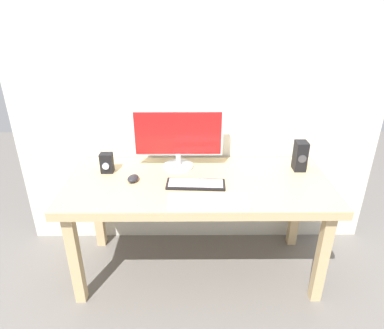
{
  "coord_description": "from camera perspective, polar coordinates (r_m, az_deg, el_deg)",
  "views": [
    {
      "loc": [
        -0.05,
        -1.97,
        1.81
      ],
      "look_at": [
        -0.04,
        0.0,
        0.86
      ],
      "focal_mm": 31.72,
      "sensor_mm": 36.0,
      "label": 1
    }
  ],
  "objects": [
    {
      "name": "ground_plane",
      "position": [
        2.68,
        0.91,
        -16.96
      ],
      "size": [
        6.0,
        6.0,
        0.0
      ],
      "primitive_type": "plane",
      "color": "slate"
    },
    {
      "name": "wall_back",
      "position": [
        2.41,
        0.95,
        18.2
      ],
      "size": [
        2.73,
        0.04,
        3.0
      ],
      "primitive_type": "cube",
      "color": "silver",
      "rests_on": "ground_plane"
    },
    {
      "name": "desk",
      "position": [
        2.28,
        1.03,
        -4.54
      ],
      "size": [
        1.74,
        0.76,
        0.74
      ],
      "color": "tan",
      "rests_on": "ground_plane"
    },
    {
      "name": "monitor",
      "position": [
        2.35,
        -2.37,
        4.63
      ],
      "size": [
        0.62,
        0.21,
        0.42
      ],
      "color": "silver",
      "rests_on": "desk"
    },
    {
      "name": "keyboard_primary",
      "position": [
        2.18,
        0.62,
        -3.32
      ],
      "size": [
        0.38,
        0.16,
        0.02
      ],
      "color": "black",
      "rests_on": "desk"
    },
    {
      "name": "keyboard_secondary",
      "position": [
        1.99,
        2.72,
        -6.22
      ],
      "size": [
        0.47,
        0.17,
        0.03
      ],
      "color": "silver",
      "rests_on": "desk"
    },
    {
      "name": "mouse",
      "position": [
        2.26,
        -9.87,
        -2.3
      ],
      "size": [
        0.09,
        0.11,
        0.04
      ],
      "primitive_type": "ellipsoid",
      "rotation": [
        0.0,
        0.0,
        -0.23
      ],
      "color": "#232328",
      "rests_on": "desk"
    },
    {
      "name": "speaker_right",
      "position": [
        2.47,
        17.72,
        1.38
      ],
      "size": [
        0.08,
        0.1,
        0.21
      ],
      "color": "black",
      "rests_on": "desk"
    },
    {
      "name": "audio_controller",
      "position": [
        2.4,
        -14.14,
        0.26
      ],
      "size": [
        0.08,
        0.08,
        0.14
      ],
      "color": "black",
      "rests_on": "desk"
    }
  ]
}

